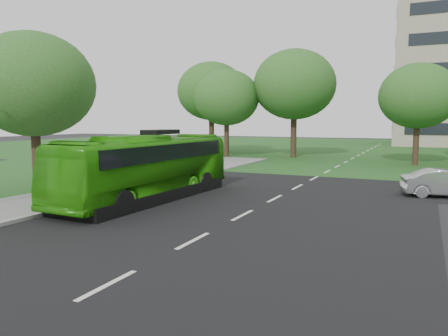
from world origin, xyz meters
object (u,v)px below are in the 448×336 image
tree_park_f (211,91)px  tree_side_near (33,85)px  tree_park_a (227,98)px  bus (148,167)px  tree_park_b (294,85)px  tree_park_c (418,96)px  sedan (447,183)px

tree_park_f → tree_side_near: 28.81m
tree_park_a → bus: (6.67, -23.54, -4.44)m
tree_park_b → tree_park_c: 11.82m
tree_park_c → bus: size_ratio=0.77×
sedan → bus: bearing=105.0°
tree_park_f → tree_park_a: bearing=-46.9°
tree_park_a → tree_side_near: 24.55m
tree_park_f → sedan: size_ratio=2.48×
tree_park_b → bus: bearing=-89.4°
sedan → tree_park_c: bearing=-6.0°
tree_park_a → tree_park_c: size_ratio=1.05×
tree_park_b → bus: size_ratio=0.98×
tree_park_c → tree_park_f: 21.94m
tree_side_near → tree_park_b: bearing=77.9°
tree_park_f → tree_side_near: bearing=-81.4°
tree_park_c → tree_park_f: tree_park_f is taller
tree_side_near → bus: 7.27m
bus → sedan: size_ratio=2.66×
tree_park_c → sedan: 16.89m
tree_park_a → tree_side_near: tree_park_a is taller
tree_park_f → tree_side_near: tree_park_f is taller
bus → sedan: (12.80, 6.61, -0.85)m
tree_park_b → tree_side_near: 27.36m
tree_park_c → tree_side_near: size_ratio=1.04×
tree_side_near → bus: bearing=9.3°
tree_park_b → tree_park_f: (-10.05, 1.75, -0.27)m
tree_park_b → tree_park_a: bearing=-161.3°
tree_park_a → tree_park_c: bearing=-2.9°
tree_park_a → tree_side_near: bearing=-88.5°
tree_park_a → tree_park_b: tree_park_b is taller
tree_park_a → sedan: size_ratio=2.14×
tree_park_a → sedan: (19.48, -16.93, -5.28)m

